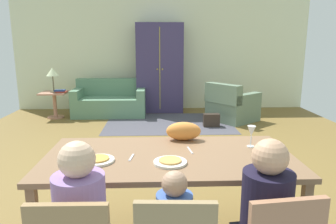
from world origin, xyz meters
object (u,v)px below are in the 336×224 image
(handbag, at_px, (211,120))
(table_lamp, at_px, (52,73))
(wine_glass, at_px, (251,132))
(armoire, at_px, (160,68))
(book_lower, at_px, (62,92))
(cat, at_px, (184,131))
(book_upper, at_px, (60,90))
(armchair, at_px, (231,106))
(plate_near_child, at_px, (170,162))
(plate_near_man, at_px, (98,160))
(couch, at_px, (110,102))
(dining_table, at_px, (169,163))
(side_table, at_px, (55,101))

(handbag, bearing_deg, table_lamp, 165.00)
(wine_glass, distance_m, armoire, 5.06)
(book_lower, bearing_deg, cat, -60.68)
(book_upper, xyz_separation_m, handbag, (3.22, -0.86, -0.49))
(armchair, bearing_deg, handbag, -137.34)
(book_lower, relative_size, handbag, 0.69)
(plate_near_child, height_order, cat, cat)
(plate_near_man, xyz_separation_m, handbag, (1.55, 3.80, -0.64))
(book_upper, bearing_deg, armchair, -6.00)
(plate_near_man, distance_m, armchair, 4.76)
(table_lamp, relative_size, handbag, 1.69)
(book_lower, bearing_deg, couch, 17.31)
(plate_near_child, bearing_deg, armchair, 70.72)
(table_lamp, bearing_deg, plate_near_child, -63.67)
(armchair, bearing_deg, plate_near_child, -109.28)
(book_upper, bearing_deg, couch, 15.93)
(dining_table, distance_m, book_lower, 5.02)
(cat, bearing_deg, book_lower, 121.03)
(couch, bearing_deg, plate_near_man, -82.91)
(wine_glass, bearing_deg, armchair, 78.62)
(couch, relative_size, side_table, 2.81)
(armchair, relative_size, side_table, 2.07)
(dining_table, height_order, side_table, dining_table)
(side_table, height_order, book_lower, book_lower)
(dining_table, distance_m, side_table, 5.16)
(book_lower, height_order, book_upper, book_upper)
(armoire, height_order, book_upper, armoire)
(wine_glass, height_order, armoire, armoire)
(cat, xyz_separation_m, couch, (-1.31, 4.44, -0.54))
(plate_near_man, xyz_separation_m, book_upper, (-1.66, 4.66, -0.15))
(couch, distance_m, table_lamp, 1.41)
(side_table, relative_size, book_upper, 2.64)
(plate_near_man, xyz_separation_m, armoire, (0.54, 5.31, 0.28))
(couch, relative_size, armchair, 1.36)
(cat, distance_m, armoire, 4.80)
(plate_near_man, bearing_deg, table_lamp, 111.05)
(plate_near_man, distance_m, book_upper, 4.95)
(book_lower, xyz_separation_m, handbag, (3.17, -0.84, -0.46))
(plate_near_man, distance_m, plate_near_child, 0.55)
(plate_near_man, xyz_separation_m, armchair, (2.06, 4.26, -0.45))
(table_lamp, height_order, book_lower, table_lamp)
(plate_near_child, height_order, armoire, armoire)
(book_upper, bearing_deg, cat, -60.30)
(dining_table, relative_size, couch, 1.22)
(plate_near_child, height_order, book_lower, plate_near_child)
(plate_near_man, bearing_deg, plate_near_child, -6.27)
(armoire, bearing_deg, side_table, -165.44)
(plate_near_man, relative_size, handbag, 0.78)
(plate_near_man, xyz_separation_m, side_table, (-1.81, 4.70, -0.39))
(wine_glass, bearing_deg, book_upper, 123.90)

